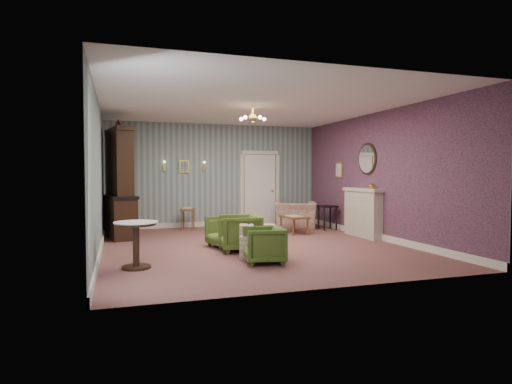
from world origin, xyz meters
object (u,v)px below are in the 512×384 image
object	(u,v)px
wingback_chair	(295,210)
coffee_table	(294,225)
olive_chair_a	(264,243)
olive_chair_c	(226,230)
sofa_chintz	(259,230)
fireplace	(363,212)
olive_chair_b	(240,231)
dresser	(118,180)
side_table_black	(327,218)
pedestal_table	(136,245)

from	to	relation	value
wingback_chair	coffee_table	bearing A→B (deg)	85.24
olive_chair_a	olive_chair_c	distance (m)	1.77
sofa_chintz	olive_chair_c	bearing A→B (deg)	57.25
fireplace	coffee_table	size ratio (longest dim) A/B	1.62
olive_chair_b	wingback_chair	xyz separation A→B (m)	(2.41, 2.97, 0.10)
sofa_chintz	fireplace	world-z (taller)	fireplace
wingback_chair	dresser	size ratio (longest dim) A/B	0.41
olive_chair_b	side_table_black	size ratio (longest dim) A/B	1.19
olive_chair_b	wingback_chair	bearing A→B (deg)	148.25
olive_chair_b	pedestal_table	world-z (taller)	olive_chair_b
sofa_chintz	wingback_chair	distance (m)	3.62
coffee_table	side_table_black	xyz separation A→B (m)	(1.11, 0.33, 0.11)
sofa_chintz	side_table_black	world-z (taller)	sofa_chintz
pedestal_table	dresser	bearing A→B (deg)	93.99
olive_chair_c	sofa_chintz	xyz separation A→B (m)	(0.53, -0.59, 0.05)
dresser	side_table_black	distance (m)	5.41
olive_chair_b	olive_chair_c	world-z (taller)	olive_chair_b
side_table_black	pedestal_table	bearing A→B (deg)	-146.93
pedestal_table	olive_chair_a	bearing A→B (deg)	-6.55
sofa_chintz	dresser	bearing A→B (deg)	59.83
olive_chair_a	coffee_table	world-z (taller)	olive_chair_a
dresser	coffee_table	world-z (taller)	dresser
olive_chair_c	coffee_table	world-z (taller)	olive_chair_c
sofa_chintz	side_table_black	bearing A→B (deg)	-33.28
olive_chair_c	fireplace	world-z (taller)	fireplace
olive_chair_a	wingback_chair	world-z (taller)	wingback_chair
coffee_table	side_table_black	bearing A→B (deg)	16.65
olive_chair_a	sofa_chintz	bearing A→B (deg)	174.31
olive_chair_c	side_table_black	size ratio (longest dim) A/B	1.06
sofa_chintz	wingback_chair	size ratio (longest dim) A/B	1.82
olive_chair_b	wingback_chair	distance (m)	3.82
side_table_black	fireplace	bearing A→B (deg)	-81.42
dresser	pedestal_table	xyz separation A→B (m)	(0.25, -3.60, -0.98)
olive_chair_c	coffee_table	size ratio (longest dim) A/B	0.80
olive_chair_a	olive_chair_c	world-z (taller)	olive_chair_c
olive_chair_c	sofa_chintz	size ratio (longest dim) A/B	0.34
olive_chair_b	olive_chair_c	size ratio (longest dim) A/B	1.12
fireplace	pedestal_table	bearing A→B (deg)	-160.18
olive_chair_a	fireplace	bearing A→B (deg)	132.67
wingback_chair	fireplace	distance (m)	2.22
olive_chair_a	dresser	size ratio (longest dim) A/B	0.25
olive_chair_b	dresser	size ratio (longest dim) A/B	0.29
fireplace	olive_chair_c	bearing A→B (deg)	-173.72
wingback_chair	pedestal_table	size ratio (longest dim) A/B	1.48
dresser	sofa_chintz	bearing A→B (deg)	-57.43
olive_chair_a	pedestal_table	xyz separation A→B (m)	(-2.05, 0.24, 0.04)
olive_chair_b	sofa_chintz	distance (m)	0.38
olive_chair_b	olive_chair_c	distance (m)	0.57
olive_chair_c	pedestal_table	distance (m)	2.38
fireplace	side_table_black	world-z (taller)	fireplace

